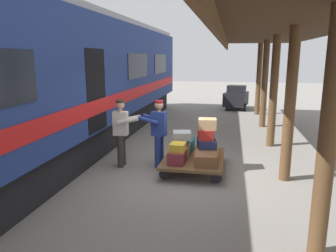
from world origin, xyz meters
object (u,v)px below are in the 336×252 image
at_px(suitcase_orange_carryall, 207,153).
at_px(baggage_tug, 236,98).
at_px(suitcase_maroon_trunk, 181,142).
at_px(suitcase_red_plastic, 206,134).
at_px(suitcase_tan_vintage, 207,124).
at_px(porter_by_door, 122,131).
at_px(suitcase_navy_fabric, 207,144).
at_px(suitcase_burgundy_valise, 178,157).
at_px(suitcase_teal_softside, 184,145).
at_px(suitcase_black_hardshell, 209,148).
at_px(train_car, 40,85).
at_px(luggage_cart, 194,158).
at_px(suitcase_cream_canvas, 181,151).
at_px(suitcase_yellow_case, 178,147).
at_px(porter_in_overalls, 158,131).
at_px(suitcase_gray_aluminum, 182,135).
at_px(suitcase_brown_leather, 206,159).

distance_m(suitcase_orange_carryall, baggage_tug, 9.95).
bearing_deg(suitcase_maroon_trunk, suitcase_red_plastic, 179.37).
bearing_deg(suitcase_red_plastic, suitcase_tan_vintage, 175.11).
bearing_deg(porter_by_door, suitcase_red_plastic, -177.86).
distance_m(suitcase_navy_fabric, porter_by_door, 2.15).
distance_m(suitcase_burgundy_valise, suitcase_tan_vintage, 1.09).
xyz_separation_m(suitcase_orange_carryall, porter_by_door, (2.16, 0.07, 0.47)).
bearing_deg(suitcase_orange_carryall, suitcase_teal_softside, -40.30).
distance_m(suitcase_black_hardshell, suitcase_red_plastic, 0.74).
xyz_separation_m(suitcase_tan_vintage, baggage_tug, (-0.79, -9.92, -0.55)).
bearing_deg(train_car, suitcase_red_plastic, -176.23).
distance_m(luggage_cart, suitcase_tan_vintage, 0.94).
distance_m(suitcase_cream_canvas, suitcase_burgundy_valise, 0.55).
height_order(suitcase_orange_carryall, suitcase_red_plastic, suitcase_red_plastic).
bearing_deg(suitcase_black_hardshell, suitcase_cream_canvas, 40.30).
distance_m(suitcase_maroon_trunk, baggage_tug, 10.01).
xyz_separation_m(suitcase_burgundy_valise, baggage_tug, (-1.42, -10.47, 0.15)).
bearing_deg(suitcase_tan_vintage, suitcase_orange_carryall, 171.10).
bearing_deg(suitcase_teal_softside, luggage_cart, 120.53).
bearing_deg(train_car, baggage_tug, -116.04).
relative_size(suitcase_teal_softside, suitcase_red_plastic, 1.31).
bearing_deg(suitcase_yellow_case, porter_in_overalls, -44.71).
bearing_deg(suitcase_maroon_trunk, suitcase_orange_carryall, 178.89).
distance_m(suitcase_cream_canvas, suitcase_gray_aluminum, 0.40).
height_order(train_car, suitcase_cream_canvas, train_car).
relative_size(suitcase_yellow_case, baggage_tug, 0.22).
relative_size(train_car, suitcase_maroon_trunk, 39.99).
bearing_deg(suitcase_orange_carryall, suitcase_black_hardshell, -90.00).
bearing_deg(suitcase_cream_canvas, suitcase_teal_softside, -90.00).
bearing_deg(suitcase_gray_aluminum, baggage_tug, -98.07).
height_order(suitcase_brown_leather, suitcase_gray_aluminum, suitcase_gray_aluminum).
height_order(luggage_cart, suitcase_navy_fabric, suitcase_navy_fabric).
distance_m(suitcase_brown_leather, baggage_tug, 10.50).
bearing_deg(luggage_cart, suitcase_gray_aluminum, -0.03).
bearing_deg(suitcase_yellow_case, suitcase_gray_aluminum, -92.03).
relative_size(suitcase_navy_fabric, suitcase_tan_vintage, 1.20).
bearing_deg(suitcase_brown_leather, suitcase_navy_fabric, -87.52).
relative_size(train_car, suitcase_orange_carryall, 37.54).
xyz_separation_m(porter_in_overalls, baggage_tug, (-2.02, -9.85, -0.30)).
height_order(luggage_cart, suitcase_orange_carryall, suitcase_orange_carryall).
bearing_deg(suitcase_teal_softside, suitcase_yellow_case, 90.01).
distance_m(suitcase_burgundy_valise, suitcase_navy_fabric, 0.85).
relative_size(luggage_cart, suitcase_burgundy_valise, 3.54).
height_order(suitcase_black_hardshell, suitcase_maroon_trunk, suitcase_maroon_trunk).
relative_size(suitcase_maroon_trunk, suitcase_tan_vintage, 1.22).
relative_size(luggage_cart, porter_by_door, 1.18).
distance_m(suitcase_orange_carryall, suitcase_red_plastic, 0.47).
distance_m(suitcase_teal_softside, porter_by_door, 1.70).
bearing_deg(suitcase_black_hardshell, suitcase_teal_softside, 0.00).
xyz_separation_m(suitcase_teal_softside, baggage_tug, (-1.42, -9.37, 0.15)).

